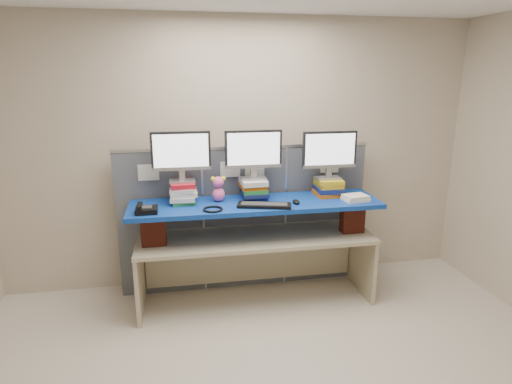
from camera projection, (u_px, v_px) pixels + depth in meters
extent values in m
cube|color=beige|center=(291.00, 212.00, 2.63)|extent=(5.00, 4.00, 2.80)
cube|color=#4C5059|center=(161.00, 224.00, 4.33)|extent=(0.85, 0.05, 1.50)
cube|color=#4C5059|center=(245.00, 219.00, 4.49)|extent=(0.85, 0.05, 1.50)
cube|color=#4C5059|center=(323.00, 214.00, 4.64)|extent=(0.85, 0.05, 1.50)
cube|color=#B9BCC0|center=(244.00, 147.00, 4.29)|extent=(2.60, 0.06, 0.03)
cube|color=white|center=(148.00, 172.00, 4.14)|extent=(0.20, 0.00, 0.16)
cube|color=white|center=(230.00, 169.00, 4.29)|extent=(0.20, 0.00, 0.16)
cube|color=white|center=(255.00, 168.00, 4.33)|extent=(0.20, 0.00, 0.16)
cube|color=white|center=(330.00, 165.00, 4.48)|extent=(0.20, 0.00, 0.16)
cube|color=#B5AA8A|center=(256.00, 238.00, 4.17)|extent=(2.29, 0.69, 0.04)
cube|color=#B5AA8A|center=(140.00, 280.00, 4.07)|extent=(0.04, 0.62, 0.66)
cube|color=#B5AA8A|center=(362.00, 262.00, 4.45)|extent=(0.04, 0.62, 0.66)
cube|color=maroon|center=(154.00, 229.00, 3.91)|extent=(0.22, 0.12, 0.30)
cube|color=maroon|center=(352.00, 217.00, 4.24)|extent=(0.22, 0.12, 0.30)
cube|color=#0B3D90|center=(256.00, 204.00, 4.08)|extent=(2.39, 0.62, 0.04)
cube|color=#217B35|center=(183.00, 200.00, 4.07)|extent=(0.23, 0.30, 0.03)
cube|color=silver|center=(183.00, 197.00, 4.05)|extent=(0.25, 0.30, 0.04)
cube|color=silver|center=(184.00, 193.00, 4.04)|extent=(0.25, 0.27, 0.04)
cube|color=silver|center=(182.00, 188.00, 4.04)|extent=(0.23, 0.31, 0.04)
cube|color=red|center=(182.00, 184.00, 4.03)|extent=(0.23, 0.30, 0.04)
cube|color=navy|center=(254.00, 196.00, 4.19)|extent=(0.25, 0.28, 0.04)
cube|color=navy|center=(254.00, 193.00, 4.17)|extent=(0.24, 0.30, 0.03)
cube|color=#217B35|center=(254.00, 189.00, 4.16)|extent=(0.24, 0.29, 0.04)
cube|color=#B25710|center=(253.00, 186.00, 4.16)|extent=(0.25, 0.28, 0.04)
cube|color=silver|center=(253.00, 182.00, 4.14)|extent=(0.25, 0.29, 0.05)
cube|color=#B25710|center=(327.00, 193.00, 4.30)|extent=(0.25, 0.27, 0.04)
cube|color=navy|center=(328.00, 189.00, 4.29)|extent=(0.26, 0.29, 0.05)
cube|color=gold|center=(329.00, 184.00, 4.29)|extent=(0.23, 0.28, 0.04)
cube|color=gold|center=(329.00, 181.00, 4.27)|extent=(0.25, 0.27, 0.04)
cube|color=#929397|center=(182.00, 181.00, 4.02)|extent=(0.24, 0.15, 0.02)
cube|color=#929397|center=(182.00, 175.00, 4.00)|extent=(0.05, 0.04, 0.10)
cube|color=black|center=(181.00, 151.00, 3.94)|extent=(0.55, 0.04, 0.36)
cube|color=white|center=(181.00, 151.00, 3.92)|extent=(0.50, 0.01, 0.32)
cube|color=#929397|center=(253.00, 178.00, 4.13)|extent=(0.24, 0.15, 0.02)
cube|color=#929397|center=(253.00, 173.00, 4.12)|extent=(0.05, 0.04, 0.10)
cube|color=black|center=(253.00, 149.00, 4.06)|extent=(0.55, 0.04, 0.36)
cube|color=white|center=(254.00, 149.00, 4.04)|extent=(0.50, 0.01, 0.32)
cube|color=#929397|center=(328.00, 178.00, 4.27)|extent=(0.24, 0.15, 0.02)
cube|color=#929397|center=(328.00, 172.00, 4.25)|extent=(0.05, 0.04, 0.10)
cube|color=black|center=(330.00, 150.00, 4.19)|extent=(0.55, 0.04, 0.36)
cube|color=white|center=(330.00, 150.00, 4.17)|extent=(0.50, 0.01, 0.32)
cube|color=black|center=(264.00, 205.00, 3.93)|extent=(0.52, 0.29, 0.03)
cube|color=#313133|center=(264.00, 204.00, 3.92)|extent=(0.44, 0.22, 0.00)
ellipsoid|color=black|center=(296.00, 202.00, 4.02)|extent=(0.08, 0.12, 0.04)
cube|color=black|center=(147.00, 210.00, 3.76)|extent=(0.19, 0.17, 0.05)
cube|color=#313133|center=(146.00, 207.00, 3.75)|extent=(0.10, 0.10, 0.01)
cube|color=black|center=(140.00, 206.00, 3.73)|extent=(0.04, 0.17, 0.03)
torus|color=black|center=(213.00, 209.00, 3.83)|extent=(0.18, 0.18, 0.02)
ellipsoid|color=pink|center=(219.00, 195.00, 4.08)|extent=(0.12, 0.11, 0.14)
sphere|color=pink|center=(218.00, 182.00, 4.05)|extent=(0.11, 0.11, 0.11)
sphere|color=yellow|center=(213.00, 179.00, 4.03)|extent=(0.05, 0.05, 0.05)
sphere|color=yellow|center=(223.00, 179.00, 4.05)|extent=(0.05, 0.05, 0.05)
cube|color=#EFE9CC|center=(355.00, 199.00, 4.12)|extent=(0.25, 0.21, 0.03)
cube|color=#EFE9CC|center=(356.00, 196.00, 4.11)|extent=(0.24, 0.20, 0.03)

